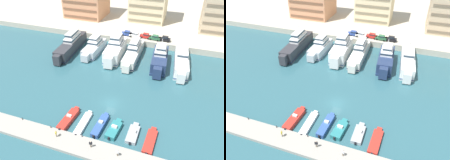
% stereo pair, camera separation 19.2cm
% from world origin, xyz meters
% --- Properties ---
extents(ground_plane, '(400.00, 400.00, 0.00)m').
position_xyz_m(ground_plane, '(0.00, 0.00, 0.00)').
color(ground_plane, '#2D5B66').
extents(quay_promenade, '(180.00, 70.00, 2.20)m').
position_xyz_m(quay_promenade, '(0.00, 68.97, 1.10)').
color(quay_promenade, '#BCB29E').
rests_on(quay_promenade, ground).
extents(pier_dock, '(120.00, 4.61, 0.72)m').
position_xyz_m(pier_dock, '(0.00, -14.55, 0.36)').
color(pier_dock, '#9E998E').
rests_on(pier_dock, ground).
extents(yacht_charcoal_far_left, '(5.19, 22.04, 8.45)m').
position_xyz_m(yacht_charcoal_far_left, '(-22.54, 22.18, 2.46)').
color(yacht_charcoal_far_left, '#333338').
rests_on(yacht_charcoal_far_left, ground).
extents(yacht_silver_left, '(4.57, 15.58, 7.35)m').
position_xyz_m(yacht_silver_left, '(-14.59, 23.95, 1.99)').
color(yacht_silver_left, silver).
rests_on(yacht_silver_left, ground).
extents(yacht_white_mid_left, '(5.95, 18.01, 8.91)m').
position_xyz_m(yacht_white_mid_left, '(-6.67, 23.67, 2.66)').
color(yacht_white_mid_left, white).
rests_on(yacht_white_mid_left, ground).
extents(yacht_ivory_center_left, '(4.55, 20.47, 7.64)m').
position_xyz_m(yacht_ivory_center_left, '(-0.60, 24.60, 2.11)').
color(yacht_ivory_center_left, silver).
rests_on(yacht_ivory_center_left, ground).
extents(yacht_navy_center, '(5.49, 16.58, 8.32)m').
position_xyz_m(yacht_navy_center, '(8.43, 22.16, 2.45)').
color(yacht_navy_center, navy).
rests_on(yacht_navy_center, ground).
extents(yacht_white_center_right, '(5.43, 20.57, 7.02)m').
position_xyz_m(yacht_white_center_right, '(14.88, 24.24, 2.14)').
color(yacht_white_center_right, white).
rests_on(yacht_white_center_right, ground).
extents(motorboat_red_far_left, '(2.36, 7.81, 1.47)m').
position_xyz_m(motorboat_red_far_left, '(-6.89, -8.68, 0.54)').
color(motorboat_red_far_left, red).
rests_on(motorboat_red_far_left, ground).
extents(motorboat_white_left, '(1.76, 7.86, 0.81)m').
position_xyz_m(motorboat_white_left, '(-3.26, -8.69, 0.36)').
color(motorboat_white_left, white).
rests_on(motorboat_white_left, ground).
extents(motorboat_blue_mid_left, '(1.97, 7.49, 1.53)m').
position_xyz_m(motorboat_blue_mid_left, '(0.59, -8.13, 0.55)').
color(motorboat_blue_mid_left, '#33569E').
rests_on(motorboat_blue_mid_left, ground).
extents(motorboat_teal_center_left, '(2.59, 6.11, 1.56)m').
position_xyz_m(motorboat_teal_center_left, '(3.84, -8.29, 0.55)').
color(motorboat_teal_center_left, teal).
rests_on(motorboat_teal_center_left, ground).
extents(motorboat_grey_center, '(2.21, 6.07, 1.37)m').
position_xyz_m(motorboat_grey_center, '(7.93, -7.96, 0.43)').
color(motorboat_grey_center, '#9EA3A8').
rests_on(motorboat_grey_center, ground).
extents(motorboat_red_center_right, '(2.21, 7.40, 0.81)m').
position_xyz_m(motorboat_red_center_right, '(11.71, -8.64, 0.36)').
color(motorboat_red_center_right, red).
rests_on(motorboat_red_center_right, ground).
extents(car_blue_far_left, '(4.12, 1.95, 1.80)m').
position_xyz_m(car_blue_far_left, '(-6.41, 36.82, 3.17)').
color(car_blue_far_left, '#28428E').
rests_on(car_blue_far_left, quay_promenade).
extents(car_white_left, '(4.22, 2.16, 1.80)m').
position_xyz_m(car_white_left, '(-3.21, 36.52, 3.17)').
color(car_white_left, white).
rests_on(car_white_left, quay_promenade).
extents(car_red_mid_left, '(4.24, 2.21, 1.80)m').
position_xyz_m(car_red_mid_left, '(0.79, 36.87, 3.17)').
color(car_red_mid_left, red).
rests_on(car_red_mid_left, quay_promenade).
extents(car_green_center_left, '(4.24, 2.23, 1.80)m').
position_xyz_m(car_green_center_left, '(4.36, 36.34, 3.17)').
color(car_green_center_left, '#2D6642').
rests_on(car_green_center_left, quay_promenade).
extents(car_black_center, '(4.15, 2.02, 1.80)m').
position_xyz_m(car_black_center, '(7.89, 36.51, 3.17)').
color(car_black_center, black).
rests_on(car_black_center, quay_promenade).
extents(pedestrian_near_edge, '(0.40, 0.60, 1.69)m').
position_xyz_m(pedestrian_near_edge, '(-6.69, -14.18, 1.73)').
color(pedestrian_near_edge, '#7A6B56').
rests_on(pedestrian_near_edge, pier_dock).
extents(pedestrian_mid_deck, '(0.65, 0.34, 1.73)m').
position_xyz_m(pedestrian_mid_deck, '(1.07, -14.29, 1.75)').
color(pedestrian_mid_deck, '#7A6B56').
rests_on(pedestrian_mid_deck, pier_dock).
extents(pedestrian_far_side, '(0.56, 0.36, 1.56)m').
position_xyz_m(pedestrian_far_side, '(6.57, -14.44, 1.65)').
color(pedestrian_far_side, '#7A6B56').
rests_on(pedestrian_far_side, pier_dock).
extents(bollard_west, '(0.20, 0.20, 0.61)m').
position_xyz_m(bollard_west, '(-16.46, -12.50, 1.05)').
color(bollard_west, '#2D2D33').
rests_on(bollard_west, pier_dock).
extents(bollard_west_mid, '(0.20, 0.20, 0.61)m').
position_xyz_m(bollard_west_mid, '(-9.09, -12.50, 1.05)').
color(bollard_west_mid, '#2D2D33').
rests_on(bollard_west_mid, pier_dock).
extents(bollard_east_mid, '(0.20, 0.20, 0.61)m').
position_xyz_m(bollard_east_mid, '(-1.71, -12.50, 1.05)').
color(bollard_east_mid, '#2D2D33').
rests_on(bollard_east_mid, pier_dock).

